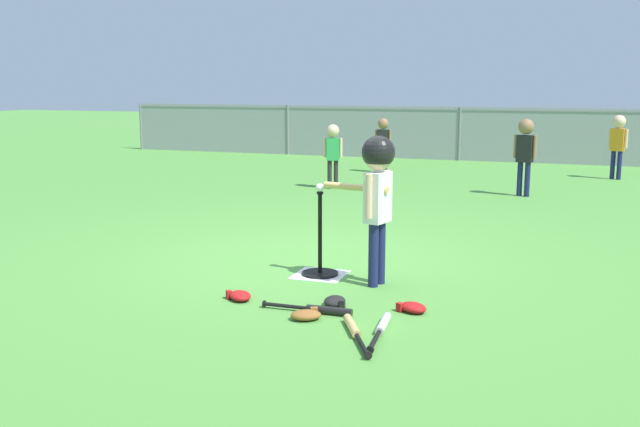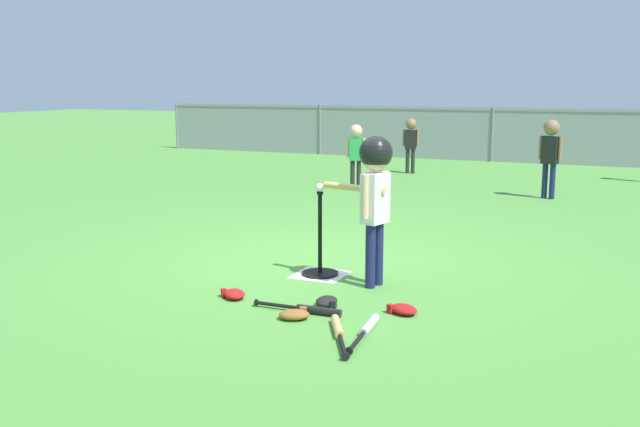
% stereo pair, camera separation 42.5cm
% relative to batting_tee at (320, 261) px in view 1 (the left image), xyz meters
% --- Properties ---
extents(ground_plane, '(60.00, 60.00, 0.00)m').
position_rel_batting_tee_xyz_m(ground_plane, '(-0.29, 0.49, -0.12)').
color(ground_plane, '#51933D').
extents(home_plate, '(0.44, 0.44, 0.01)m').
position_rel_batting_tee_xyz_m(home_plate, '(0.00, -0.00, -0.12)').
color(home_plate, white).
rests_on(home_plate, ground_plane).
extents(batting_tee, '(0.32, 0.32, 0.74)m').
position_rel_batting_tee_xyz_m(batting_tee, '(0.00, 0.00, 0.00)').
color(batting_tee, black).
rests_on(batting_tee, ground_plane).
extents(baseball_on_tee, '(0.07, 0.07, 0.07)m').
position_rel_batting_tee_xyz_m(baseball_on_tee, '(0.00, -0.00, 0.65)').
color(baseball_on_tee, white).
rests_on(baseball_on_tee, batting_tee).
extents(batter_child, '(0.64, 0.35, 1.25)m').
position_rel_batting_tee_xyz_m(batter_child, '(0.54, -0.14, 0.77)').
color(batter_child, '#191E4C').
rests_on(batter_child, ground_plane).
extents(fielder_near_right, '(0.33, 0.23, 1.15)m').
position_rel_batting_tee_xyz_m(fielder_near_right, '(1.37, 5.19, 0.61)').
color(fielder_near_right, '#191E4C').
rests_on(fielder_near_right, ground_plane).
extents(fielder_deep_right, '(0.29, 0.20, 1.02)m').
position_rel_batting_tee_xyz_m(fielder_deep_right, '(-1.55, 4.99, 0.53)').
color(fielder_deep_right, '#262626').
rests_on(fielder_deep_right, ground_plane).
extents(fielder_near_left, '(0.30, 0.20, 1.02)m').
position_rel_batting_tee_xyz_m(fielder_near_left, '(-1.31, 7.25, 0.53)').
color(fielder_near_left, '#262626').
rests_on(fielder_near_left, ground_plane).
extents(fielder_deep_left, '(0.32, 0.22, 1.12)m').
position_rel_batting_tee_xyz_m(fielder_deep_left, '(2.76, 7.69, 0.60)').
color(fielder_deep_left, '#191E4C').
rests_on(fielder_deep_left, ground_plane).
extents(spare_bat_silver, '(0.12, 0.69, 0.06)m').
position_rel_batting_tee_xyz_m(spare_bat_silver, '(0.88, -1.23, -0.09)').
color(spare_bat_silver, silver).
rests_on(spare_bat_silver, ground_plane).
extents(spare_bat_wood, '(0.38, 0.67, 0.06)m').
position_rel_batting_tee_xyz_m(spare_bat_wood, '(0.72, -1.34, -0.09)').
color(spare_bat_wood, '#DBB266').
rests_on(spare_bat_wood, ground_plane).
extents(spare_bat_black, '(0.69, 0.06, 0.06)m').
position_rel_batting_tee_xyz_m(spare_bat_black, '(0.36, -1.01, -0.09)').
color(spare_bat_black, black).
rests_on(spare_bat_black, ground_plane).
extents(glove_by_plate, '(0.27, 0.24, 0.07)m').
position_rel_batting_tee_xyz_m(glove_by_plate, '(0.31, -1.17, -0.09)').
color(glove_by_plate, brown).
rests_on(glove_by_plate, ground_plane).
extents(glove_near_bats, '(0.27, 0.25, 0.07)m').
position_rel_batting_tee_xyz_m(glove_near_bats, '(0.99, -0.75, -0.09)').
color(glove_near_bats, '#B21919').
rests_on(glove_near_bats, ground_plane).
extents(glove_tossed_aside, '(0.27, 0.27, 0.07)m').
position_rel_batting_tee_xyz_m(glove_tossed_aside, '(-0.34, -0.90, -0.09)').
color(glove_tossed_aside, '#B21919').
rests_on(glove_tossed_aside, ground_plane).
extents(glove_outfield_drop, '(0.19, 0.24, 0.07)m').
position_rel_batting_tee_xyz_m(glove_outfield_drop, '(0.40, -0.79, -0.09)').
color(glove_outfield_drop, black).
rests_on(glove_outfield_drop, ground_plane).
extents(outfield_fence, '(16.06, 0.06, 1.15)m').
position_rel_batting_tee_xyz_m(outfield_fence, '(-0.29, 9.89, 0.49)').
color(outfield_fence, slate).
rests_on(outfield_fence, ground_plane).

